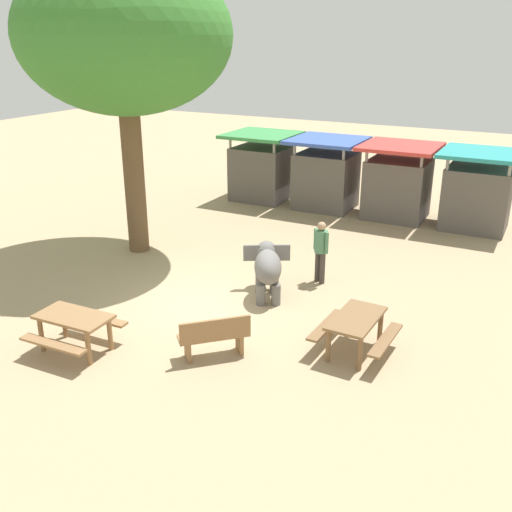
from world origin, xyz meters
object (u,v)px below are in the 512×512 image
at_px(picnic_table_far, 356,326).
at_px(market_stall_teal, 477,194).
at_px(shade_tree_main, 123,36).
at_px(picnic_table_near, 74,324).
at_px(market_stall_blue, 326,177).
at_px(market_stall_green, 262,170).
at_px(person_handler, 321,247).
at_px(elephant, 268,266).
at_px(wooden_bench, 214,336).
at_px(market_stall_red, 397,185).

height_order(picnic_table_far, market_stall_teal, market_stall_teal).
distance_m(shade_tree_main, picnic_table_near, 7.93).
xyz_separation_m(picnic_table_far, market_stall_blue, (-4.32, 9.48, 0.55)).
bearing_deg(picnic_table_far, market_stall_teal, 176.75).
height_order(picnic_table_near, market_stall_green, market_stall_green).
bearing_deg(person_handler, market_stall_teal, -177.12).
xyz_separation_m(picnic_table_near, market_stall_blue, (0.68, 12.00, 0.55)).
bearing_deg(shade_tree_main, elephant, -13.30).
relative_size(picnic_table_near, market_stall_blue, 0.61).
relative_size(picnic_table_far, market_stall_teal, 0.62).
height_order(person_handler, market_stall_blue, market_stall_blue).
bearing_deg(market_stall_blue, picnic_table_near, -93.22).
xyz_separation_m(elephant, picnic_table_far, (2.76, -1.62, -0.18)).
bearing_deg(market_stall_teal, picnic_table_far, -95.33).
relative_size(person_handler, market_stall_blue, 0.64).
bearing_deg(wooden_bench, picnic_table_near, 157.62).
bearing_deg(picnic_table_far, market_stall_red, -167.66).
bearing_deg(market_stall_green, person_handler, -52.55).
xyz_separation_m(picnic_table_near, picnic_table_far, (4.99, 2.52, 0.00)).
height_order(shade_tree_main, picnic_table_far, shade_tree_main).
height_order(elephant, picnic_table_far, elephant).
xyz_separation_m(elephant, market_stall_blue, (-1.56, 7.85, 0.37)).
relative_size(shade_tree_main, picnic_table_near, 5.20).
bearing_deg(market_stall_teal, wooden_bench, -106.59).
relative_size(picnic_table_near, picnic_table_far, 1.00).
bearing_deg(shade_tree_main, picnic_table_near, -64.08).
bearing_deg(picnic_table_far, wooden_bench, -56.16).
height_order(person_handler, picnic_table_far, person_handler).
relative_size(wooden_bench, market_stall_red, 0.51).
height_order(market_stall_blue, market_stall_red, same).
xyz_separation_m(person_handler, picnic_table_near, (-3.06, -5.49, -0.36)).
distance_m(market_stall_green, market_stall_blue, 2.60).
relative_size(elephant, market_stall_red, 0.67).
bearing_deg(market_stall_red, wooden_bench, -93.46).
xyz_separation_m(person_handler, shade_tree_main, (-5.62, -0.21, 4.97)).
xyz_separation_m(wooden_bench, picnic_table_near, (-2.61, -1.05, 0.12)).
xyz_separation_m(market_stall_green, market_stall_blue, (2.60, 0.00, 0.00)).
relative_size(person_handler, picnic_table_near, 1.05).
distance_m(shade_tree_main, market_stall_red, 10.11).
distance_m(shade_tree_main, market_stall_green, 8.27).
relative_size(elephant, wooden_bench, 1.31).
xyz_separation_m(shade_tree_main, market_stall_teal, (8.44, 6.72, -4.78)).
bearing_deg(shade_tree_main, market_stall_red, 49.00).
bearing_deg(elephant, picnic_table_near, 122.84).
bearing_deg(picnic_table_near, market_stall_red, -107.08).
bearing_deg(picnic_table_near, shade_tree_main, -65.88).
relative_size(picnic_table_near, market_stall_green, 0.61).
bearing_deg(picnic_table_near, market_stall_blue, -95.03).
bearing_deg(picnic_table_near, elephant, -120.11).
relative_size(elephant, picnic_table_near, 1.08).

